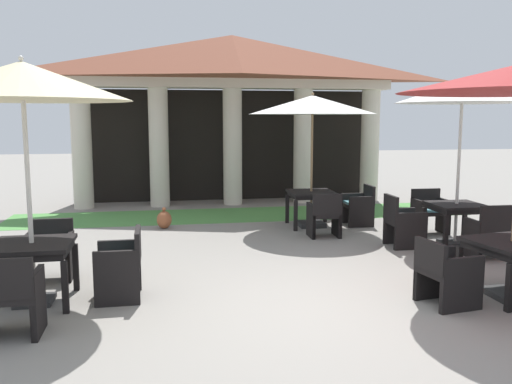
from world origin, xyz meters
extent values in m
plane|color=gray|center=(0.00, 0.00, 0.00)|extent=(60.00, 60.00, 0.00)
cylinder|color=beige|center=(-3.77, 7.92, 1.50)|extent=(0.49, 0.49, 3.00)
cylinder|color=beige|center=(-1.88, 7.92, 1.50)|extent=(0.49, 0.49, 3.00)
cylinder|color=beige|center=(0.00, 7.92, 1.50)|extent=(0.49, 0.49, 3.00)
cylinder|color=beige|center=(1.88, 7.92, 1.50)|extent=(0.49, 0.49, 3.00)
cylinder|color=beige|center=(3.77, 7.92, 1.50)|extent=(0.49, 0.49, 3.00)
cube|color=beige|center=(0.00, 7.92, 3.12)|extent=(8.33, 0.70, 0.24)
pyramid|color=brown|center=(0.00, 7.92, 3.78)|extent=(8.73, 2.60, 1.09)
cube|color=black|center=(0.00, 8.82, 1.50)|extent=(8.13, 0.16, 3.00)
cube|color=#519347|center=(0.00, 6.31, 0.00)|extent=(10.53, 1.91, 0.01)
cube|color=black|center=(1.22, 4.72, 0.71)|extent=(0.94, 0.94, 0.05)
cube|color=black|center=(1.22, 4.72, 0.65)|extent=(0.86, 0.86, 0.07)
cube|color=black|center=(0.78, 4.31, 0.31)|extent=(0.07, 0.07, 0.62)
cube|color=black|center=(1.62, 4.29, 0.31)|extent=(0.07, 0.07, 0.62)
cube|color=black|center=(0.81, 5.15, 0.31)|extent=(0.07, 0.07, 0.62)
cube|color=black|center=(1.65, 5.12, 0.31)|extent=(0.07, 0.07, 0.62)
cube|color=#2D2D2D|center=(1.22, 4.72, 0.05)|extent=(0.53, 0.53, 0.09)
cylinder|color=olive|center=(1.22, 4.72, 1.24)|extent=(0.05, 0.05, 2.47)
cone|color=white|center=(1.22, 4.72, 2.51)|extent=(2.59, 2.59, 0.38)
sphere|color=olive|center=(1.22, 4.72, 2.73)|extent=(0.06, 0.06, 0.06)
cube|color=black|center=(1.18, 3.72, 0.42)|extent=(0.57, 0.51, 0.07)
cube|color=teal|center=(1.18, 3.72, 0.48)|extent=(0.52, 0.47, 0.05)
cube|color=black|center=(1.18, 3.49, 0.65)|extent=(0.55, 0.08, 0.40)
cube|color=black|center=(0.93, 3.72, 0.32)|extent=(0.08, 0.49, 0.64)
cube|color=black|center=(1.44, 3.71, 0.32)|extent=(0.08, 0.49, 0.64)
cube|color=black|center=(0.94, 3.94, 0.19)|extent=(0.06, 0.06, 0.38)
cube|color=black|center=(1.44, 3.93, 0.19)|extent=(0.06, 0.06, 0.38)
cube|color=black|center=(0.93, 3.51, 0.19)|extent=(0.06, 0.06, 0.38)
cube|color=black|center=(1.43, 3.49, 0.19)|extent=(0.06, 0.06, 0.38)
cube|color=black|center=(2.22, 4.69, 0.42)|extent=(0.56, 0.58, 0.07)
cube|color=teal|center=(2.22, 4.69, 0.48)|extent=(0.51, 0.54, 0.05)
cube|color=black|center=(2.47, 4.68, 0.65)|extent=(0.08, 0.57, 0.39)
cube|color=black|center=(2.21, 4.42, 0.32)|extent=(0.54, 0.08, 0.64)
cube|color=black|center=(2.23, 4.95, 0.32)|extent=(0.54, 0.08, 0.64)
cube|color=black|center=(1.97, 4.44, 0.19)|extent=(0.06, 0.06, 0.38)
cube|color=black|center=(1.98, 4.95, 0.19)|extent=(0.06, 0.06, 0.38)
cube|color=black|center=(2.45, 4.42, 0.19)|extent=(0.06, 0.06, 0.38)
cube|color=black|center=(2.47, 4.93, 0.19)|extent=(0.06, 0.06, 0.38)
cube|color=black|center=(2.47, -0.02, 0.69)|extent=(1.07, 1.07, 0.05)
cube|color=black|center=(2.47, -0.02, 0.62)|extent=(0.99, 0.99, 0.09)
cube|color=black|center=(2.10, -0.52, 0.29)|extent=(0.08, 0.08, 0.58)
cube|color=black|center=(1.97, 0.34, 0.29)|extent=(0.08, 0.08, 0.58)
cube|color=black|center=(2.83, 0.48, 0.29)|extent=(0.08, 0.08, 0.58)
cube|color=#2D2D2D|center=(2.47, -0.02, 0.04)|extent=(0.52, 0.52, 0.07)
cube|color=black|center=(1.53, -0.16, 0.41)|extent=(0.65, 0.63, 0.07)
cube|color=teal|center=(1.53, -0.16, 0.47)|extent=(0.59, 0.58, 0.05)
cube|color=black|center=(1.27, -0.20, 0.62)|extent=(0.14, 0.55, 0.37)
cube|color=black|center=(1.49, 0.09, 0.32)|extent=(0.57, 0.15, 0.65)
cube|color=black|center=(1.57, -0.42, 0.32)|extent=(0.57, 0.15, 0.65)
cube|color=black|center=(1.74, 0.12, 0.19)|extent=(0.06, 0.06, 0.37)
cube|color=black|center=(1.82, -0.37, 0.19)|extent=(0.06, 0.06, 0.37)
cube|color=black|center=(1.24, 0.04, 0.19)|extent=(0.06, 0.06, 0.37)
cube|color=black|center=(1.31, -0.45, 0.19)|extent=(0.06, 0.06, 0.37)
cube|color=black|center=(3.30, 2.69, 0.71)|extent=(0.89, 0.89, 0.05)
cube|color=black|center=(3.30, 2.69, 0.65)|extent=(0.82, 0.82, 0.08)
cube|color=black|center=(2.89, 2.29, 0.31)|extent=(0.07, 0.07, 0.61)
cube|color=black|center=(3.69, 2.28, 0.31)|extent=(0.07, 0.07, 0.61)
cube|color=black|center=(2.91, 3.10, 0.31)|extent=(0.07, 0.07, 0.61)
cube|color=black|center=(3.71, 3.08, 0.31)|extent=(0.07, 0.07, 0.61)
cube|color=#2D2D2D|center=(3.30, 2.69, 0.03)|extent=(0.47, 0.47, 0.07)
cylinder|color=beige|center=(3.30, 2.69, 1.32)|extent=(0.05, 0.05, 2.64)
cone|color=white|center=(3.30, 2.69, 2.68)|extent=(2.28, 2.28, 0.37)
sphere|color=beige|center=(3.30, 2.69, 2.89)|extent=(0.06, 0.06, 0.06)
cube|color=black|center=(3.32, 3.64, 0.41)|extent=(0.60, 0.51, 0.07)
cube|color=teal|center=(3.32, 3.64, 0.47)|extent=(0.55, 0.46, 0.05)
cube|color=black|center=(3.32, 3.87, 0.65)|extent=(0.59, 0.07, 0.41)
cube|color=black|center=(3.60, 3.64, 0.34)|extent=(0.07, 0.49, 0.67)
cube|color=black|center=(3.04, 3.65, 0.34)|extent=(0.07, 0.49, 0.67)
cube|color=black|center=(3.58, 3.42, 0.19)|extent=(0.06, 0.06, 0.38)
cube|color=black|center=(3.05, 3.43, 0.19)|extent=(0.06, 0.06, 0.38)
cube|color=black|center=(3.59, 3.85, 0.19)|extent=(0.06, 0.06, 0.38)
cube|color=black|center=(3.06, 3.87, 0.19)|extent=(0.06, 0.06, 0.38)
cube|color=black|center=(2.34, 2.71, 0.43)|extent=(0.59, 0.54, 0.07)
cube|color=teal|center=(2.34, 2.71, 0.49)|extent=(0.54, 0.50, 0.05)
cube|color=black|center=(2.07, 2.71, 0.69)|extent=(0.07, 0.53, 0.45)
cube|color=black|center=(2.35, 2.95, 0.32)|extent=(0.58, 0.07, 0.65)
cube|color=black|center=(2.34, 2.46, 0.32)|extent=(0.58, 0.07, 0.65)
cube|color=black|center=(2.61, 2.94, 0.20)|extent=(0.06, 0.06, 0.40)
cube|color=black|center=(2.60, 2.47, 0.20)|extent=(0.06, 0.06, 0.40)
cube|color=black|center=(2.09, 2.95, 0.20)|extent=(0.06, 0.06, 0.40)
cube|color=black|center=(2.08, 2.48, 0.20)|extent=(0.06, 0.06, 0.40)
cube|color=black|center=(3.28, 1.73, 0.40)|extent=(0.54, 0.50, 0.07)
cube|color=teal|center=(3.28, 1.73, 0.46)|extent=(0.50, 0.46, 0.05)
cube|color=black|center=(3.28, 1.51, 0.67)|extent=(0.53, 0.07, 0.46)
cube|color=black|center=(3.03, 1.74, 0.32)|extent=(0.07, 0.49, 0.64)
cube|color=black|center=(3.53, 1.73, 0.32)|extent=(0.07, 0.49, 0.64)
cube|color=black|center=(3.05, 1.95, 0.18)|extent=(0.06, 0.06, 0.37)
cube|color=black|center=(3.52, 1.94, 0.18)|extent=(0.06, 0.06, 0.37)
cube|color=black|center=(3.04, 1.52, 0.18)|extent=(0.06, 0.06, 0.37)
cube|color=black|center=(3.51, 1.51, 0.18)|extent=(0.06, 0.06, 0.37)
cube|color=black|center=(-3.39, 0.76, 0.73)|extent=(0.94, 0.94, 0.05)
cube|color=black|center=(-3.39, 0.76, 0.66)|extent=(0.87, 0.87, 0.09)
cube|color=black|center=(-2.95, 0.33, 0.31)|extent=(0.07, 0.07, 0.62)
cube|color=black|center=(-3.82, 1.19, 0.31)|extent=(0.07, 0.07, 0.62)
cube|color=black|center=(-2.96, 1.20, 0.31)|extent=(0.07, 0.07, 0.62)
cube|color=#2D2D2D|center=(-3.39, 0.76, 0.03)|extent=(0.43, 0.43, 0.06)
cylinder|color=beige|center=(-3.39, 0.76, 1.31)|extent=(0.06, 0.06, 2.62)
cone|color=beige|center=(-3.39, 0.76, 2.66)|extent=(2.50, 2.50, 0.45)
sphere|color=beige|center=(-3.39, 0.76, 2.91)|extent=(0.06, 0.06, 0.06)
cube|color=black|center=(-2.39, 0.77, 0.42)|extent=(0.54, 0.62, 0.07)
cube|color=teal|center=(-2.39, 0.77, 0.48)|extent=(0.50, 0.57, 0.05)
cube|color=black|center=(-2.14, 0.77, 0.66)|extent=(0.07, 0.62, 0.41)
cube|color=black|center=(-2.38, 0.48, 0.34)|extent=(0.54, 0.07, 0.68)
cube|color=black|center=(-2.39, 1.06, 0.34)|extent=(0.54, 0.07, 0.68)
cube|color=black|center=(-2.62, 0.49, 0.19)|extent=(0.06, 0.06, 0.39)
cube|color=black|center=(-2.63, 1.05, 0.19)|extent=(0.06, 0.06, 0.39)
cube|color=black|center=(-2.14, 0.49, 0.19)|extent=(0.06, 0.06, 0.39)
cube|color=black|center=(-2.15, 1.05, 0.19)|extent=(0.06, 0.06, 0.39)
cube|color=black|center=(-3.40, 1.76, 0.41)|extent=(0.61, 0.50, 0.07)
cube|color=teal|center=(-3.40, 1.76, 0.47)|extent=(0.56, 0.46, 0.05)
cube|color=black|center=(-3.40, 1.99, 0.63)|extent=(0.60, 0.07, 0.37)
cube|color=black|center=(-3.12, 1.76, 0.32)|extent=(0.07, 0.50, 0.64)
cube|color=black|center=(-3.68, 1.75, 0.32)|extent=(0.07, 0.50, 0.64)
cube|color=black|center=(-3.12, 1.54, 0.19)|extent=(0.06, 0.06, 0.38)
cube|color=black|center=(-3.67, 1.53, 0.19)|extent=(0.06, 0.06, 0.38)
cube|color=black|center=(-3.13, 1.98, 0.19)|extent=(0.06, 0.06, 0.38)
cube|color=black|center=(-3.67, 1.98, 0.19)|extent=(0.06, 0.06, 0.38)
cube|color=black|center=(-3.37, -0.24, 0.43)|extent=(0.55, 0.50, 0.07)
cube|color=teal|center=(-3.37, -0.24, 0.49)|extent=(0.51, 0.46, 0.05)
cube|color=black|center=(-3.37, -0.46, 0.67)|extent=(0.55, 0.07, 0.42)
cube|color=black|center=(-3.12, -0.23, 0.34)|extent=(0.07, 0.50, 0.68)
cube|color=black|center=(-3.13, -0.01, 0.20)|extent=(0.06, 0.06, 0.39)
cube|color=black|center=(-3.13, -0.45, 0.20)|extent=(0.06, 0.06, 0.39)
ellipsoid|color=brown|center=(-1.80, 5.03, 0.18)|extent=(0.30, 0.30, 0.36)
sphere|color=brown|center=(-1.80, 5.03, 0.40)|extent=(0.08, 0.08, 0.08)
camera|label=1|loc=(-1.82, -5.88, 2.23)|focal=37.52mm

